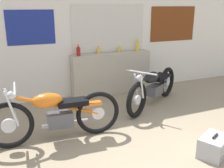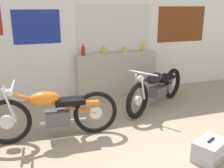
{
  "view_description": "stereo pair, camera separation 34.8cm",
  "coord_description": "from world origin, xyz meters",
  "px_view_note": "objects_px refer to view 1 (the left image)",
  "views": [
    {
      "loc": [
        -1.95,
        -2.14,
        2.04
      ],
      "look_at": [
        -0.18,
        1.95,
        0.7
      ],
      "focal_mm": 42.0,
      "sensor_mm": 36.0,
      "label": 1
    },
    {
      "loc": [
        -1.63,
        -2.26,
        2.04
      ],
      "look_at": [
        -0.18,
        1.95,
        0.7
      ],
      "focal_mm": 42.0,
      "sensor_mm": 36.0,
      "label": 2
    }
  ],
  "objects_px": {
    "bottle_center": "(119,49)",
    "motorcycle_black": "(153,87)",
    "bottle_right_center": "(137,45)",
    "motorcycle_orange": "(56,114)",
    "bottle_left_center": "(98,50)",
    "hard_case_silver": "(214,146)",
    "bottle_leftmost": "(78,51)"
  },
  "relations": [
    {
      "from": "bottle_center",
      "to": "motorcycle_black",
      "type": "xyz_separation_m",
      "value": [
        0.26,
        -1.14,
        -0.64
      ]
    },
    {
      "from": "bottle_right_center",
      "to": "motorcycle_orange",
      "type": "xyz_separation_m",
      "value": [
        -2.39,
        -1.8,
        -0.67
      ]
    },
    {
      "from": "bottle_right_center",
      "to": "motorcycle_black",
      "type": "relative_size",
      "value": 0.17
    },
    {
      "from": "bottle_left_center",
      "to": "hard_case_silver",
      "type": "height_order",
      "value": "bottle_left_center"
    },
    {
      "from": "bottle_left_center",
      "to": "motorcycle_black",
      "type": "distance_m",
      "value": 1.53
    },
    {
      "from": "bottle_leftmost",
      "to": "motorcycle_orange",
      "type": "height_order",
      "value": "bottle_leftmost"
    },
    {
      "from": "bottle_left_center",
      "to": "motorcycle_orange",
      "type": "height_order",
      "value": "bottle_left_center"
    },
    {
      "from": "bottle_left_center",
      "to": "bottle_center",
      "type": "distance_m",
      "value": 0.52
    },
    {
      "from": "bottle_center",
      "to": "bottle_right_center",
      "type": "relative_size",
      "value": 0.53
    },
    {
      "from": "motorcycle_black",
      "to": "motorcycle_orange",
      "type": "bearing_deg",
      "value": -162.55
    },
    {
      "from": "motorcycle_orange",
      "to": "motorcycle_black",
      "type": "distance_m",
      "value": 2.29
    },
    {
      "from": "bottle_center",
      "to": "hard_case_silver",
      "type": "xyz_separation_m",
      "value": [
        0.01,
        -3.15,
        -0.91
      ]
    },
    {
      "from": "bottle_right_center",
      "to": "motorcycle_orange",
      "type": "relative_size",
      "value": 0.15
    },
    {
      "from": "bottle_center",
      "to": "hard_case_silver",
      "type": "bearing_deg",
      "value": -89.83
    },
    {
      "from": "bottle_left_center",
      "to": "bottle_leftmost",
      "type": "bearing_deg",
      "value": -170.81
    },
    {
      "from": "bottle_leftmost",
      "to": "motorcycle_orange",
      "type": "relative_size",
      "value": 0.12
    },
    {
      "from": "bottle_left_center",
      "to": "hard_case_silver",
      "type": "relative_size",
      "value": 0.3
    },
    {
      "from": "bottle_left_center",
      "to": "motorcycle_black",
      "type": "height_order",
      "value": "bottle_left_center"
    },
    {
      "from": "bottle_center",
      "to": "bottle_leftmost",
      "type": "bearing_deg",
      "value": -176.02
    },
    {
      "from": "bottle_leftmost",
      "to": "bottle_center",
      "type": "xyz_separation_m",
      "value": [
        1.02,
        0.07,
        -0.04
      ]
    },
    {
      "from": "motorcycle_black",
      "to": "hard_case_silver",
      "type": "bearing_deg",
      "value": -97.17
    },
    {
      "from": "bottle_center",
      "to": "motorcycle_black",
      "type": "bearing_deg",
      "value": -77.06
    },
    {
      "from": "bottle_left_center",
      "to": "bottle_center",
      "type": "relative_size",
      "value": 1.03
    },
    {
      "from": "hard_case_silver",
      "to": "motorcycle_black",
      "type": "bearing_deg",
      "value": 82.83
    },
    {
      "from": "bottle_leftmost",
      "to": "motorcycle_orange",
      "type": "xyz_separation_m",
      "value": [
        -0.9,
        -1.76,
        -0.64
      ]
    },
    {
      "from": "bottle_left_center",
      "to": "motorcycle_black",
      "type": "relative_size",
      "value": 0.09
    },
    {
      "from": "motorcycle_orange",
      "to": "motorcycle_black",
      "type": "bearing_deg",
      "value": 17.45
    },
    {
      "from": "motorcycle_black",
      "to": "hard_case_silver",
      "type": "height_order",
      "value": "motorcycle_black"
    },
    {
      "from": "motorcycle_orange",
      "to": "hard_case_silver",
      "type": "xyz_separation_m",
      "value": [
        1.93,
        -1.32,
        -0.3
      ]
    },
    {
      "from": "bottle_right_center",
      "to": "bottle_center",
      "type": "bearing_deg",
      "value": 176.34
    },
    {
      "from": "bottle_leftmost",
      "to": "bottle_right_center",
      "type": "xyz_separation_m",
      "value": [
        1.49,
        0.04,
        0.03
      ]
    },
    {
      "from": "bottle_left_center",
      "to": "motorcycle_black",
      "type": "bearing_deg",
      "value": -55.7
    }
  ]
}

